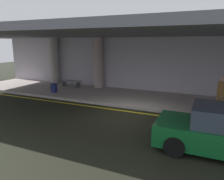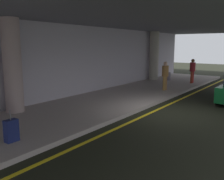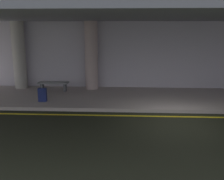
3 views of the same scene
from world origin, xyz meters
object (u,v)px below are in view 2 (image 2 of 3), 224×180
support_column_center (154,56)px  suitcase_upright_primary (11,131)px  support_column_left_mid (12,66)px  suitcase_upright_secondary (168,76)px  traveler_with_luggage (165,74)px  person_waiting_for_ride (193,69)px

support_column_center → suitcase_upright_primary: (-13.92, -2.78, -1.51)m
support_column_left_mid → support_column_center: size_ratio=1.00×
support_column_center → suitcase_upright_primary: size_ratio=4.06×
support_column_center → suitcase_upright_secondary: (0.10, -1.18, -1.51)m
traveler_with_luggage → suitcase_upright_secondary: bearing=51.2°
suitcase_upright_primary → support_column_left_mid: bearing=81.2°
support_column_left_mid → suitcase_upright_primary: (-1.92, -2.78, -1.51)m
support_column_center → suitcase_upright_primary: 14.27m
suitcase_upright_secondary → suitcase_upright_primary: bearing=-178.2°
person_waiting_for_ride → suitcase_upright_primary: bearing=1.9°
suitcase_upright_secondary → person_waiting_for_ride: bearing=-101.9°
support_column_center → person_waiting_for_ride: (-0.14, -3.07, -0.86)m
person_waiting_for_ride → support_column_left_mid: bearing=-11.4°
support_column_center → person_waiting_for_ride: size_ratio=2.17×
support_column_center → suitcase_upright_secondary: 1.92m
support_column_left_mid → support_column_center: bearing=0.0°
person_waiting_for_ride → suitcase_upright_secondary: 2.01m
person_waiting_for_ride → support_column_center: bearing=-89.6°
support_column_left_mid → support_column_center: 12.00m
support_column_center → person_waiting_for_ride: bearing=-92.7°
support_column_left_mid → support_column_center: same height
person_waiting_for_ride → suitcase_upright_secondary: person_waiting_for_ride is taller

